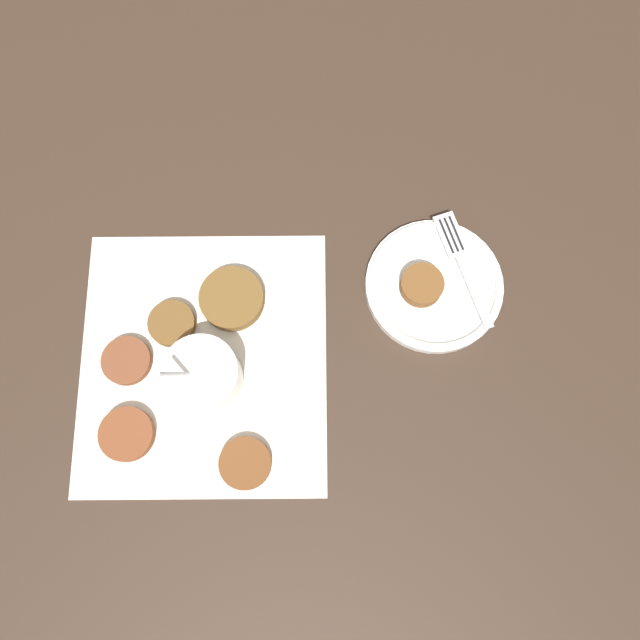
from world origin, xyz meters
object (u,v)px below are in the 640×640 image
object	(u,v)px
serving_plate	(434,285)
fritter_on_plate	(422,285)
fork	(460,257)
sauce_bowl	(203,376)

from	to	relation	value
serving_plate	fritter_on_plate	distance (m)	0.03
fork	sauce_bowl	bearing A→B (deg)	-58.36
sauce_bowl	fritter_on_plate	bearing A→B (deg)	118.99
fritter_on_plate	sauce_bowl	bearing A→B (deg)	-61.01
serving_plate	fritter_on_plate	xyz separation A→B (m)	(0.01, -0.02, 0.02)
sauce_bowl	serving_plate	distance (m)	0.33
serving_plate	fork	world-z (taller)	fork
fritter_on_plate	serving_plate	bearing A→B (deg)	114.72
sauce_bowl	fritter_on_plate	world-z (taller)	sauce_bowl
sauce_bowl	fritter_on_plate	distance (m)	0.31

